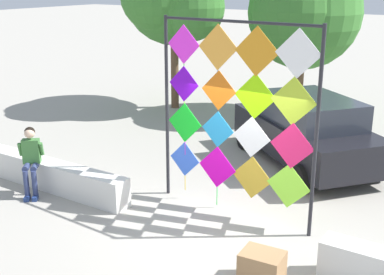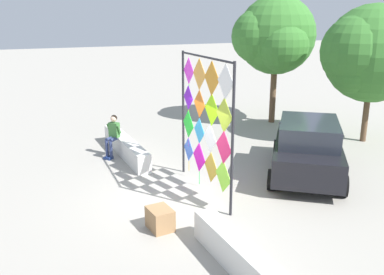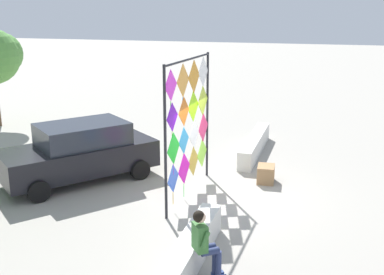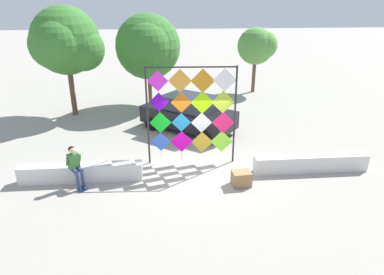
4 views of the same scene
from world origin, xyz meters
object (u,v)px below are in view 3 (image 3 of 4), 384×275
seated_vendor (205,240)px  cardboard_box_large (266,174)px  kite_display_rack (189,119)px  parked_car (80,152)px

seated_vendor → cardboard_box_large: size_ratio=2.33×
kite_display_rack → cardboard_box_large: size_ratio=5.96×
parked_car → cardboard_box_large: size_ratio=7.40×
parked_car → cardboard_box_large: parked_car is taller
kite_display_rack → seated_vendor: kite_display_rack is taller
kite_display_rack → parked_car: kite_display_rack is taller
kite_display_rack → seated_vendor: size_ratio=2.56×
kite_display_rack → seated_vendor: (-4.08, -1.54, -1.29)m
kite_display_rack → seated_vendor: bearing=-159.3°
seated_vendor → cardboard_box_large: seated_vendor is taller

